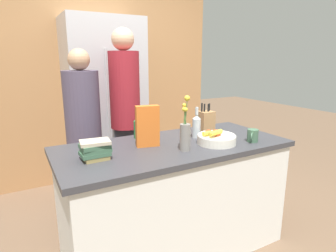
{
  "coord_description": "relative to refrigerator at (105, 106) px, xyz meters",
  "views": [
    {
      "loc": [
        -1.03,
        -1.76,
        1.51
      ],
      "look_at": [
        0.0,
        0.1,
        1.0
      ],
      "focal_mm": 30.0,
      "sensor_mm": 36.0,
      "label": 1
    }
  ],
  "objects": [
    {
      "name": "flower_vase",
      "position": [
        0.09,
        -1.6,
        0.03
      ],
      "size": [
        0.07,
        0.07,
        0.39
      ],
      "color": "gray",
      "rests_on": "kitchen_island"
    },
    {
      "name": "cereal_box",
      "position": [
        -0.1,
        -1.38,
        0.05
      ],
      "size": [
        0.18,
        0.09,
        0.3
      ],
      "color": "orange",
      "rests_on": "kitchen_island"
    },
    {
      "name": "coffee_mug",
      "position": [
        0.66,
        -1.67,
        -0.05
      ],
      "size": [
        0.11,
        0.1,
        0.1
      ],
      "color": "#42664C",
      "rests_on": "kitchen_island"
    },
    {
      "name": "fruit_bowl",
      "position": [
        0.38,
        -1.57,
        -0.05
      ],
      "size": [
        0.29,
        0.29,
        0.11
      ],
      "color": "silver",
      "rests_on": "kitchen_island"
    },
    {
      "name": "knife_block",
      "position": [
        0.54,
        -1.23,
        -0.0
      ],
      "size": [
        0.13,
        0.11,
        0.26
      ],
      "color": "#A87A4C",
      "rests_on": "kitchen_island"
    },
    {
      "name": "refrigerator",
      "position": [
        0.0,
        0.0,
        0.0
      ],
      "size": [
        0.84,
        0.62,
        1.96
      ],
      "color": "#B7B7BC",
      "rests_on": "ground_plane"
    },
    {
      "name": "kitchen_island",
      "position": [
        0.1,
        -1.43,
        -0.54
      ],
      "size": [
        1.75,
        0.79,
        0.88
      ],
      "color": "silver",
      "rests_on": "ground_plane"
    },
    {
      "name": "back_wall_wood",
      "position": [
        0.1,
        0.36,
        0.32
      ],
      "size": [
        2.95,
        0.12,
        2.6
      ],
      "color": "#AD7A4C",
      "rests_on": "ground_plane"
    },
    {
      "name": "bottle_oil",
      "position": [
        -0.07,
        -1.14,
        -0.01
      ],
      "size": [
        0.07,
        0.07,
        0.23
      ],
      "color": "#286633",
      "rests_on": "kitchen_island"
    },
    {
      "name": "ground_plane",
      "position": [
        0.1,
        -1.43,
        -0.98
      ],
      "size": [
        14.0,
        14.0,
        0.0
      ],
      "primitive_type": "plane",
      "color": "brown"
    },
    {
      "name": "person_in_blue",
      "position": [
        -0.0,
        -0.67,
        0.05
      ],
      "size": [
        0.29,
        0.29,
        1.79
      ],
      "rotation": [
        0.0,
        0.0,
        -0.35
      ],
      "color": "#383842",
      "rests_on": "ground_plane"
    },
    {
      "name": "book_stack",
      "position": [
        -0.51,
        -1.47,
        -0.03
      ],
      "size": [
        0.2,
        0.15,
        0.13
      ],
      "color": "#99844C",
      "rests_on": "kitchen_island"
    },
    {
      "name": "person_at_sink",
      "position": [
        -0.41,
        -0.67,
        -0.08
      ],
      "size": [
        0.31,
        0.31,
        1.6
      ],
      "rotation": [
        0.0,
        0.0,
        0.04
      ],
      "color": "#383842",
      "rests_on": "ground_plane"
    },
    {
      "name": "bottle_vinegar",
      "position": [
        0.35,
        -1.36,
        0.0
      ],
      "size": [
        0.07,
        0.07,
        0.25
      ],
      "color": "#B2BCC1",
      "rests_on": "kitchen_island"
    }
  ]
}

